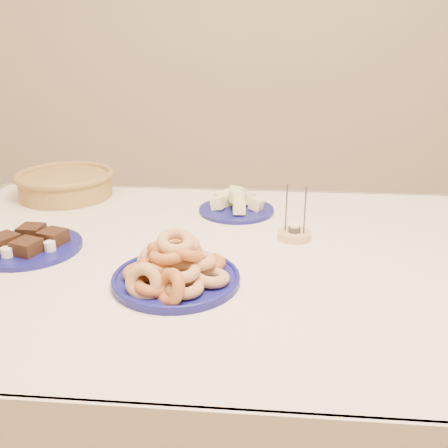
% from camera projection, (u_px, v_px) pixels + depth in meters
% --- Properties ---
extents(dining_table, '(1.71, 1.11, 0.75)m').
position_uv_depth(dining_table, '(226.00, 292.00, 1.28)').
color(dining_table, brown).
rests_on(dining_table, ground).
extents(donut_platter, '(0.38, 0.38, 0.13)m').
position_uv_depth(donut_platter, '(175.00, 270.00, 1.09)').
color(donut_platter, navy).
rests_on(donut_platter, dining_table).
extents(melon_plate, '(0.24, 0.24, 0.08)m').
position_uv_depth(melon_plate, '(235.00, 206.00, 1.54)').
color(melon_plate, navy).
rests_on(melon_plate, dining_table).
extents(brownie_plate, '(0.32, 0.32, 0.05)m').
position_uv_depth(brownie_plate, '(29.00, 245.00, 1.27)').
color(brownie_plate, navy).
rests_on(brownie_plate, dining_table).
extents(wicker_basket, '(0.33, 0.33, 0.09)m').
position_uv_depth(wicker_basket, '(66.00, 183.00, 1.67)').
color(wicker_basket, brown).
rests_on(wicker_basket, dining_table).
extents(candle_holder, '(0.12, 0.12, 0.15)m').
position_uv_depth(candle_holder, '(294.00, 234.00, 1.33)').
color(candle_holder, tan).
rests_on(candle_holder, dining_table).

